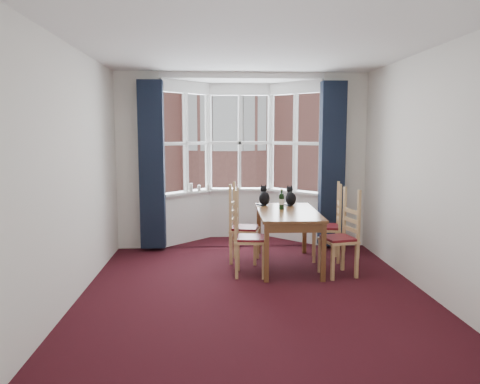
{
  "coord_description": "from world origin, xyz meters",
  "views": [
    {
      "loc": [
        -0.46,
        -5.26,
        1.85
      ],
      "look_at": [
        -0.1,
        1.05,
        1.05
      ],
      "focal_mm": 35.0,
      "sensor_mm": 36.0,
      "label": 1
    }
  ],
  "objects": [
    {
      "name": "ceiling",
      "position": [
        0.0,
        0.0,
        2.8
      ],
      "size": [
        4.5,
        4.5,
        0.0
      ],
      "primitive_type": "plane",
      "rotation": [
        3.14,
        0.0,
        0.0
      ],
      "color": "white",
      "rests_on": "floor"
    },
    {
      "name": "chair_left_far",
      "position": [
        -0.11,
        1.35,
        0.47
      ],
      "size": [
        0.48,
        0.49,
        0.92
      ],
      "color": "tan",
      "rests_on": "floor"
    },
    {
      "name": "cat_left",
      "position": [
        0.29,
        1.61,
        0.9
      ],
      "size": [
        0.18,
        0.24,
        0.31
      ],
      "color": "black",
      "rests_on": "dining_table"
    },
    {
      "name": "wall_near",
      "position": [
        0.0,
        -2.25,
        1.4
      ],
      "size": [
        4.0,
        0.0,
        4.0
      ],
      "primitive_type": "plane",
      "rotation": [
        -1.57,
        0.0,
        0.0
      ],
      "color": "silver",
      "rests_on": "floor"
    },
    {
      "name": "candle_extra",
      "position": [
        -0.56,
        2.65,
        0.93
      ],
      "size": [
        0.05,
        0.05,
        0.11
      ],
      "primitive_type": "cylinder",
      "color": "white",
      "rests_on": "bay_window"
    },
    {
      "name": "candle_tall",
      "position": [
        -0.84,
        2.6,
        0.94
      ],
      "size": [
        0.06,
        0.06,
        0.14
      ],
      "primitive_type": "cylinder",
      "color": "white",
      "rests_on": "bay_window"
    },
    {
      "name": "tenement_building",
      "position": [
        0.0,
        14.01,
        1.6
      ],
      "size": [
        18.4,
        7.8,
        15.2
      ],
      "color": "#91554B",
      "rests_on": "street"
    },
    {
      "name": "curtain_right",
      "position": [
        1.42,
        2.07,
        1.35
      ],
      "size": [
        0.38,
        0.22,
        2.6
      ],
      "primitive_type": "cube",
      "color": "black",
      "rests_on": "floor"
    },
    {
      "name": "cat_right",
      "position": [
        0.68,
        1.58,
        0.89
      ],
      "size": [
        0.17,
        0.23,
        0.31
      ],
      "color": "black",
      "rests_on": "dining_table"
    },
    {
      "name": "bay_window",
      "position": [
        0.0,
        2.75,
        1.4
      ],
      "size": [
        2.76,
        0.94,
        2.8
      ],
      "color": "white",
      "rests_on": "floor"
    },
    {
      "name": "chair_right_near",
      "position": [
        1.24,
        0.61,
        0.47
      ],
      "size": [
        0.49,
        0.5,
        0.92
      ],
      "color": "tan",
      "rests_on": "floor"
    },
    {
      "name": "dining_table",
      "position": [
        0.56,
        1.06,
        0.69
      ],
      "size": [
        0.85,
        1.53,
        0.78
      ],
      "color": "brown",
      "rests_on": "floor"
    },
    {
      "name": "wall_back_pier_right",
      "position": [
        1.65,
        2.25,
        1.4
      ],
      "size": [
        0.7,
        0.12,
        2.8
      ],
      "primitive_type": "cube",
      "color": "silver",
      "rests_on": "floor"
    },
    {
      "name": "wall_back_pier_left",
      "position": [
        -1.65,
        2.25,
        1.4
      ],
      "size": [
        0.7,
        0.12,
        2.8
      ],
      "primitive_type": "cube",
      "color": "silver",
      "rests_on": "floor"
    },
    {
      "name": "floor",
      "position": [
        0.0,
        0.0,
        0.0
      ],
      "size": [
        4.5,
        4.5,
        0.0
      ],
      "primitive_type": "plane",
      "color": "black",
      "rests_on": "ground"
    },
    {
      "name": "curtain_left",
      "position": [
        -1.42,
        2.07,
        1.35
      ],
      "size": [
        0.38,
        0.22,
        2.6
      ],
      "primitive_type": "cube",
      "color": "black",
      "rests_on": "floor"
    },
    {
      "name": "chair_left_near",
      "position": [
        -0.08,
        0.68,
        0.47
      ],
      "size": [
        0.44,
        0.46,
        0.92
      ],
      "color": "tan",
      "rests_on": "floor"
    },
    {
      "name": "wall_right",
      "position": [
        2.0,
        0.0,
        1.4
      ],
      "size": [
        0.0,
        4.5,
        4.5
      ],
      "primitive_type": "plane",
      "rotation": [
        1.57,
        0.0,
        -1.57
      ],
      "color": "silver",
      "rests_on": "floor"
    },
    {
      "name": "street",
      "position": [
        0.0,
        32.25,
        -6.0
      ],
      "size": [
        80.0,
        80.0,
        0.0
      ],
      "primitive_type": "plane",
      "color": "#333335",
      "rests_on": "ground"
    },
    {
      "name": "wine_bottle",
      "position": [
        0.49,
        1.22,
        0.9
      ],
      "size": [
        0.07,
        0.07,
        0.29
      ],
      "color": "black",
      "rests_on": "dining_table"
    },
    {
      "name": "chair_right_far",
      "position": [
        1.26,
        1.33,
        0.47
      ],
      "size": [
        0.47,
        0.49,
        0.92
      ],
      "color": "tan",
      "rests_on": "floor"
    },
    {
      "name": "candle_short",
      "position": [
        -0.71,
        2.63,
        0.92
      ],
      "size": [
        0.06,
        0.06,
        0.1
      ],
      "primitive_type": "cylinder",
      "color": "white",
      "rests_on": "bay_window"
    },
    {
      "name": "wall_left",
      "position": [
        -2.0,
        0.0,
        1.4
      ],
      "size": [
        0.0,
        4.5,
        4.5
      ],
      "primitive_type": "plane",
      "rotation": [
        1.57,
        0.0,
        1.57
      ],
      "color": "silver",
      "rests_on": "floor"
    }
  ]
}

